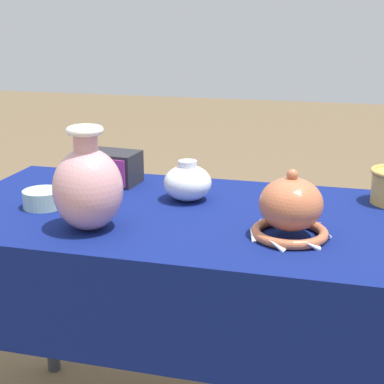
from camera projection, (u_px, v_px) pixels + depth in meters
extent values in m
cylinder|color=#38383D|center=(48.00, 280.00, 1.96)|extent=(0.04, 0.04, 0.68)
cube|color=#38383D|center=(200.00, 221.00, 1.47)|extent=(1.27, 0.61, 0.03)
cube|color=navy|center=(200.00, 214.00, 1.47)|extent=(1.29, 0.63, 0.01)
cube|color=navy|center=(163.00, 321.00, 1.21)|extent=(1.29, 0.01, 0.26)
ellipsoid|color=#D19399|center=(88.00, 189.00, 1.33)|extent=(0.16, 0.16, 0.19)
cylinder|color=#D19399|center=(85.00, 141.00, 1.30)|extent=(0.05, 0.05, 0.05)
torus|color=white|center=(85.00, 130.00, 1.29)|extent=(0.08, 0.08, 0.02)
torus|color=#BC6642|center=(289.00, 232.00, 1.31)|extent=(0.17, 0.17, 0.02)
ellipsoid|color=#BC6642|center=(291.00, 204.00, 1.29)|extent=(0.14, 0.14, 0.12)
sphere|color=#BC6642|center=(292.00, 175.00, 1.27)|extent=(0.03, 0.03, 0.03)
cone|color=white|center=(329.00, 236.00, 1.29)|extent=(0.01, 0.04, 0.03)
cone|color=white|center=(316.00, 224.00, 1.36)|extent=(0.04, 0.04, 0.03)
cone|color=white|center=(285.00, 219.00, 1.39)|extent=(0.04, 0.02, 0.03)
cone|color=white|center=(257.00, 224.00, 1.36)|extent=(0.03, 0.04, 0.03)
cone|color=white|center=(252.00, 235.00, 1.29)|extent=(0.03, 0.04, 0.03)
cone|color=white|center=(276.00, 245.00, 1.23)|extent=(0.04, 0.02, 0.03)
cone|color=white|center=(312.00, 246.00, 1.23)|extent=(0.04, 0.04, 0.03)
cube|color=#232328|center=(112.00, 167.00, 1.71)|extent=(0.16, 0.12, 0.09)
cube|color=#B23384|center=(103.00, 172.00, 1.66)|extent=(0.14, 0.02, 0.08)
cylinder|color=#A8CCB7|center=(43.00, 199.00, 1.50)|extent=(0.10, 0.10, 0.05)
ellipsoid|color=white|center=(188.00, 183.00, 1.55)|extent=(0.13, 0.13, 0.10)
cylinder|color=white|center=(188.00, 164.00, 1.54)|extent=(0.05, 0.05, 0.02)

